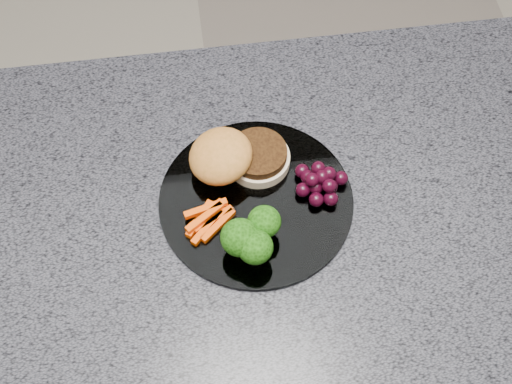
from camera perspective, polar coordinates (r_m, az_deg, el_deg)
The scene contains 7 objects.
island_cabinet at distance 1.37m, azimuth -0.72°, elevation -11.44°, with size 1.20×0.60×0.86m, color #55311D.
countertop at distance 0.96m, azimuth -1.01°, elevation -2.40°, with size 1.20×0.60×0.04m, color #464750.
plate at distance 0.95m, azimuth -0.00°, elevation -0.71°, with size 0.26×0.26×0.01m, color white.
burger at distance 0.96m, azimuth -1.76°, elevation 2.72°, with size 0.15×0.11×0.05m.
carrot_sticks at distance 0.93m, azimuth -3.88°, elevation -2.16°, with size 0.07×0.06×0.02m.
broccoli at distance 0.88m, azimuth -0.37°, elevation -3.59°, with size 0.08×0.08×0.06m.
grape_bunch at distance 0.95m, azimuth 5.16°, elevation 0.80°, with size 0.07×0.07×0.03m.
Camera 1 is at (-0.05, -0.46, 1.72)m, focal length 50.00 mm.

